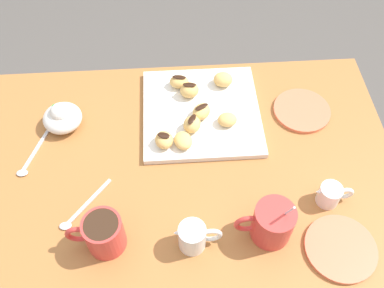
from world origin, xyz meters
The scene contains 25 objects.
ground_plane centered at (0.00, 0.00, 0.00)m, with size 8.00×8.00×0.00m, color #514C47.
dining_table centered at (0.00, 0.00, 0.59)m, with size 1.07×0.70×0.73m.
pastry_plate_square centered at (-0.05, -0.16, 0.74)m, with size 0.31×0.31×0.02m, color silver.
coffee_mug_red_left centered at (-0.18, 0.19, 0.79)m, with size 0.13×0.09×0.15m.
coffee_mug_red_right centered at (0.18, 0.19, 0.78)m, with size 0.13×0.09×0.09m.
cream_pitcher_white centered at (-0.01, 0.21, 0.77)m, with size 0.10×0.06×0.07m.
ice_cream_bowl centered at (0.31, -0.15, 0.77)m, with size 0.10×0.10×0.08m.
chocolate_sauce_pitcher centered at (-0.33, 0.12, 0.76)m, with size 0.09×0.05×0.06m.
saucer_coral_left centered at (-0.33, 0.24, 0.74)m, with size 0.16×0.16×0.01m, color #E5704C.
saucer_coral_right centered at (-0.33, -0.15, 0.74)m, with size 0.15×0.15×0.01m, color #E5704C.
loose_spoon_near_saucer centered at (0.25, 0.11, 0.74)m, with size 0.11×0.13×0.01m.
loose_spoon_by_plate centered at (0.38, -0.05, 0.74)m, with size 0.07×0.15×0.01m.
beignet_0 centered at (-0.12, -0.11, 0.77)m, with size 0.04×0.05×0.03m, color #E5B260.
beignet_1 centered at (-0.05, -0.14, 0.77)m, with size 0.06×0.04×0.03m, color #E5B260.
chocolate_drizzle_1 centered at (-0.05, -0.14, 0.79)m, with size 0.04×0.01×0.01m, color black.
beignet_2 centered at (-0.03, -0.10, 0.77)m, with size 0.05×0.04×0.04m, color #E5B260.
chocolate_drizzle_2 centered at (-0.03, -0.10, 0.79)m, with size 0.03×0.02×0.01m, color black.
beignet_3 centered at (0.05, -0.06, 0.77)m, with size 0.05×0.05×0.03m, color #E5B260.
chocolate_drizzle_3 centered at (0.05, -0.06, 0.79)m, with size 0.03×0.02×0.01m, color black.
beignet_4 centered at (0.00, -0.25, 0.77)m, with size 0.05×0.04×0.03m, color #E5B260.
chocolate_drizzle_4 centered at (0.00, -0.25, 0.79)m, with size 0.04×0.01×0.01m, color black.
beignet_5 centered at (-0.12, -0.25, 0.77)m, with size 0.05×0.05×0.04m, color #E5B260.
beignet_6 centered at (0.00, -0.05, 0.76)m, with size 0.05×0.06×0.03m, color #E5B260.
beignet_7 centered at (-0.03, -0.22, 0.77)m, with size 0.05×0.05×0.04m, color #E5B260.
chocolate_drizzle_7 centered at (-0.03, -0.22, 0.79)m, with size 0.04×0.02×0.01m, color black.
Camera 1 is at (0.02, 0.58, 1.63)m, focal length 40.18 mm.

